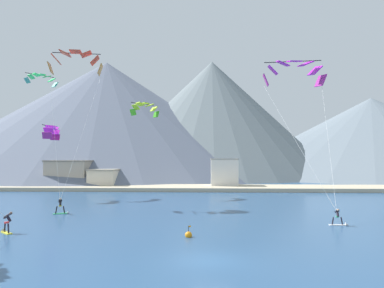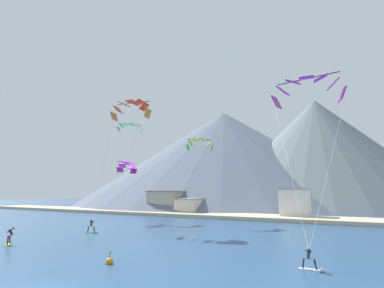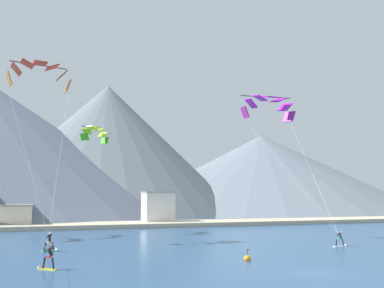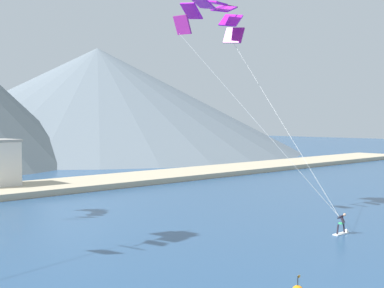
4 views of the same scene
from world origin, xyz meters
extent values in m
plane|color=navy|center=(0.00, 0.00, 0.00)|extent=(400.00, 400.00, 0.00)
cube|color=white|center=(11.54, 12.06, 0.04)|extent=(1.46, 0.50, 0.07)
cylinder|color=#231E28|center=(11.14, 12.08, 0.41)|extent=(0.23, 0.12, 0.68)
cylinder|color=#231E28|center=(11.94, 12.05, 0.41)|extent=(0.23, 0.12, 0.68)
cube|color=#33B266|center=(11.54, 12.06, 0.79)|extent=(0.23, 0.30, 0.12)
cylinder|color=#231E28|center=(11.53, 11.95, 1.10)|extent=(0.22, 0.44, 0.58)
cylinder|color=#231E28|center=(11.43, 12.05, 1.26)|extent=(0.10, 0.49, 0.38)
cylinder|color=#231E28|center=(11.65, 12.04, 1.26)|extent=(0.10, 0.49, 0.38)
cylinder|color=black|center=(11.55, 12.23, 1.24)|extent=(0.52, 0.05, 0.03)
sphere|color=tan|center=(11.53, 11.77, 1.44)|extent=(0.21, 0.21, 0.21)
cone|color=white|center=(12.41, 12.03, 0.10)|extent=(0.31, 0.37, 0.36)
cube|color=yellow|center=(-16.67, 7.40, 0.04)|extent=(1.36, 1.29, 0.07)
cylinder|color=#231E28|center=(-16.38, 7.14, 0.45)|extent=(0.27, 0.27, 0.77)
cylinder|color=#231E28|center=(-16.96, 7.67, 0.45)|extent=(0.27, 0.27, 0.77)
cube|color=red|center=(-16.67, 7.40, 0.87)|extent=(0.40, 0.40, 0.12)
cylinder|color=#231E28|center=(-16.58, 7.50, 1.22)|extent=(0.50, 0.52, 0.65)
cylinder|color=#231E28|center=(-16.56, 7.34, 1.40)|extent=(0.44, 0.47, 0.42)
cylinder|color=#231E28|center=(-16.74, 7.51, 1.40)|extent=(0.44, 0.47, 0.42)
cylinder|color=black|center=(-16.77, 7.29, 1.37)|extent=(0.41, 0.37, 0.03)
sphere|color=brown|center=(-16.45, 7.64, 1.60)|extent=(0.23, 0.23, 0.23)
cone|color=white|center=(-17.31, 7.99, 0.10)|extent=(0.46, 0.47, 0.36)
cube|color=#33B266|center=(-16.40, 17.85, 0.04)|extent=(1.49, 1.02, 0.07)
cylinder|color=black|center=(-16.76, 17.68, 0.45)|extent=(0.29, 0.23, 0.77)
cylinder|color=black|center=(-16.04, 18.02, 0.45)|extent=(0.29, 0.23, 0.77)
cube|color=yellow|center=(-16.40, 17.85, 0.87)|extent=(0.36, 0.40, 0.12)
cylinder|color=black|center=(-16.37, 17.80, 1.22)|extent=(0.36, 0.41, 0.65)
cylinder|color=black|center=(-16.53, 17.83, 1.40)|extent=(0.32, 0.54, 0.42)
cylinder|color=black|center=(-16.30, 17.94, 1.40)|extent=(0.32, 0.54, 0.42)
cylinder|color=black|center=(-16.50, 18.05, 1.37)|extent=(0.48, 0.25, 0.03)
sphere|color=beige|center=(-16.34, 17.72, 1.64)|extent=(0.24, 0.24, 0.24)
cone|color=white|center=(-15.61, 18.23, 0.10)|extent=(0.43, 0.45, 0.36)
cube|color=#A2238C|center=(7.00, 23.80, 15.78)|extent=(0.87, 1.82, 1.60)
cube|color=#B819CB|center=(7.83, 23.62, 16.98)|extent=(1.26, 1.86, 1.43)
cube|color=#B819CB|center=(9.06, 23.56, 17.78)|extent=(1.47, 1.88, 1.03)
cube|color=#B819CB|center=(10.50, 23.63, 18.06)|extent=(1.68, 1.88, 0.48)
cube|color=#B819CB|center=(11.94, 23.82, 17.78)|extent=(1.74, 1.86, 1.03)
cube|color=#B819CB|center=(13.14, 24.10, 16.98)|extent=(1.57, 1.83, 1.43)
cube|color=#A2238C|center=(13.92, 24.42, 15.78)|extent=(1.18, 1.78, 1.60)
cylinder|color=black|center=(10.44, 24.40, 18.23)|extent=(6.97, 0.94, 0.10)
cylinder|color=silver|center=(9.16, 18.07, 8.16)|extent=(4.80, 11.74, 13.87)
cylinder|color=silver|center=(12.83, 18.40, 8.16)|extent=(2.60, 12.39, 13.87)
cube|color=#C97A2E|center=(-21.15, 25.91, 18.07)|extent=(0.88, 1.77, 1.44)
cube|color=red|center=(-20.45, 26.05, 19.28)|extent=(1.37, 1.86, 1.18)
cube|color=red|center=(-19.33, 26.26, 20.11)|extent=(1.68, 1.92, 0.72)
cube|color=red|center=(-17.97, 26.51, 20.40)|extent=(1.75, 1.93, 0.14)
cube|color=red|center=(-16.61, 26.75, 20.11)|extent=(1.67, 1.92, 0.72)
cube|color=red|center=(-15.48, 26.95, 19.28)|extent=(1.35, 1.86, 1.18)
cube|color=#C97A2E|center=(-14.78, 27.06, 18.07)|extent=(0.86, 1.77, 1.44)
cylinder|color=black|center=(-18.11, 27.26, 20.40)|extent=(6.35, 1.31, 0.10)
cylinder|color=silver|center=(-18.90, 21.96, 9.37)|extent=(4.84, 7.86, 16.01)
cylinder|color=silver|center=(-15.56, 22.56, 9.37)|extent=(1.89, 9.07, 16.01)
cube|color=#A72783|center=(-23.29, 30.06, 9.31)|extent=(1.44, 0.62, 1.01)
cube|color=#E12CE1|center=(-23.31, 30.60, 10.10)|extent=(1.48, 0.93, 0.86)
cube|color=#E12CE1|center=(-23.40, 31.40, 10.63)|extent=(1.50, 1.13, 0.58)
cube|color=#E12CE1|center=(-23.53, 32.34, 10.82)|extent=(1.52, 1.20, 0.22)
cube|color=#E12CE1|center=(-23.69, 33.27, 10.63)|extent=(1.51, 1.21, 0.58)
cube|color=#E12CE1|center=(-23.85, 34.06, 10.10)|extent=(1.48, 1.07, 0.86)
cube|color=#A72783|center=(-23.99, 34.58, 9.31)|extent=(1.43, 0.80, 1.01)
cylinder|color=black|center=(-24.14, 32.24, 10.86)|extent=(0.47, 4.62, 0.10)
cube|color=#34A117|center=(-11.86, 35.07, 13.23)|extent=(1.21, 1.19, 1.00)
cube|color=#B5E621|center=(-11.52, 35.43, 14.06)|extent=(1.44, 1.43, 0.84)
cube|color=#B5E621|center=(-10.96, 35.99, 14.62)|extent=(1.58, 1.58, 0.54)
cube|color=#B5E621|center=(-10.29, 36.66, 14.82)|extent=(1.61, 1.61, 0.14)
cube|color=#B5E621|center=(-9.61, 37.32, 14.62)|extent=(1.57, 1.58, 0.54)
cube|color=#B5E621|center=(-9.04, 37.87, 14.06)|extent=(1.42, 1.45, 0.84)
cube|color=#34A117|center=(-8.68, 38.21, 13.23)|extent=(1.19, 1.22, 1.00)
cylinder|color=black|center=(-10.69, 37.06, 14.81)|extent=(3.19, 3.26, 0.10)
cube|color=teal|center=(-28.85, 35.12, 18.39)|extent=(1.31, 1.24, 0.89)
cube|color=#2DE76B|center=(-28.45, 35.61, 19.08)|extent=(1.44, 1.40, 0.71)
cube|color=#2DE76B|center=(-27.93, 36.26, 19.53)|extent=(1.52, 1.49, 0.45)
cube|color=#2DE76B|center=(-27.36, 36.98, 19.68)|extent=(1.53, 1.49, 0.14)
cube|color=#2DE76B|center=(-26.80, 37.71, 19.53)|extent=(1.52, 1.48, 0.45)
cube|color=#2DE76B|center=(-26.29, 38.36, 19.08)|extent=(1.45, 1.38, 0.71)
cube|color=teal|center=(-25.91, 38.87, 18.39)|extent=(1.33, 1.21, 0.89)
cylinder|color=black|center=(-27.78, 37.31, 19.69)|extent=(3.19, 3.92, 0.10)
sphere|color=orange|center=(-1.75, 6.54, 0.15)|extent=(0.56, 0.56, 0.56)
cylinder|color=black|center=(-1.75, 6.54, 0.65)|extent=(0.04, 0.04, 0.44)
cube|color=orange|center=(-1.66, 6.54, 0.83)|extent=(0.18, 0.01, 0.12)
cube|color=#BCAD8E|center=(0.00, 48.58, 0.35)|extent=(180.00, 10.00, 0.70)
cube|color=beige|center=(-20.91, 51.72, 1.76)|extent=(5.16, 6.80, 3.51)
cube|color=gray|center=(-20.91, 51.72, 3.66)|extent=(5.37, 7.08, 0.30)
cube|color=silver|center=(3.07, 51.28, 2.84)|extent=(5.24, 4.45, 5.68)
cube|color=#9D9992|center=(3.07, 51.28, 5.83)|extent=(5.45, 4.62, 0.30)
cube|color=#A89E8E|center=(-28.37, 52.66, 2.63)|extent=(8.20, 6.50, 5.26)
cube|color=slate|center=(-28.37, 52.66, 5.41)|extent=(8.53, 6.76, 0.30)
cone|color=slate|center=(56.56, 109.02, 13.37)|extent=(104.15, 104.15, 26.73)
cone|color=slate|center=(-35.19, 104.83, 19.53)|extent=(119.30, 119.30, 39.06)
cone|color=slate|center=(1.38, 104.46, 19.44)|extent=(80.61, 80.61, 38.87)
camera|label=1|loc=(-0.28, -22.67, 6.22)|focal=35.00mm
camera|label=2|loc=(15.30, -10.74, 5.31)|focal=28.00mm
camera|label=3|loc=(-17.55, -24.57, 4.99)|focal=40.00mm
camera|label=4|loc=(-22.45, -7.72, 8.17)|focal=50.00mm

